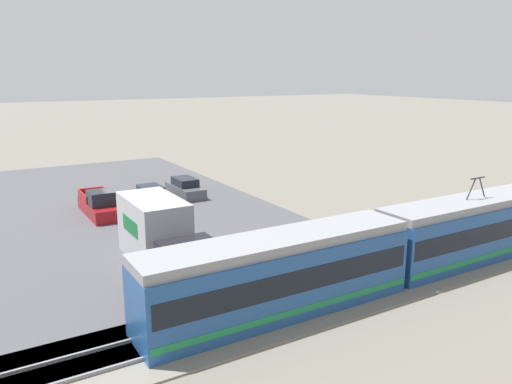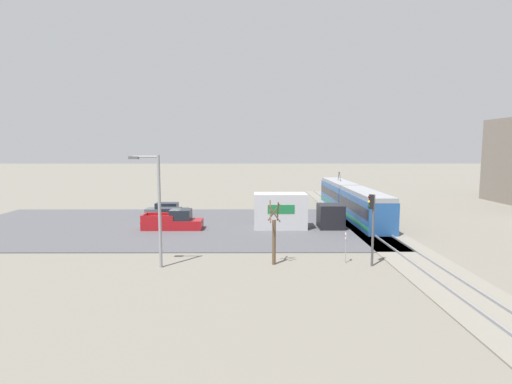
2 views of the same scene
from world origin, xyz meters
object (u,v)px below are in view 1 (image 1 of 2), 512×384
at_px(light_rail_tram, 388,249).
at_px(box_truck, 162,236).
at_px(sedan_car_1, 185,188).
at_px(pickup_truck, 101,205).
at_px(sedan_car_0, 151,196).

relative_size(light_rail_tram, box_truck, 2.91).
bearing_deg(light_rail_tram, sedan_car_1, -85.66).
bearing_deg(pickup_truck, light_rail_tram, 115.52).
relative_size(pickup_truck, sedan_car_1, 1.20).
xyz_separation_m(pickup_truck, sedan_car_1, (-7.42, -2.27, -0.09)).
height_order(box_truck, sedan_car_1, box_truck).
bearing_deg(light_rail_tram, box_truck, -41.54).
distance_m(box_truck, pickup_truck, 11.35).
relative_size(light_rail_tram, sedan_car_1, 5.29).
height_order(sedan_car_0, sedan_car_1, sedan_car_1).
relative_size(box_truck, pickup_truck, 1.51).
height_order(box_truck, sedan_car_0, box_truck).
height_order(light_rail_tram, pickup_truck, light_rail_tram).
xyz_separation_m(box_truck, sedan_car_1, (-6.97, -13.58, -0.93)).
bearing_deg(light_rail_tram, sedan_car_0, -76.32).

